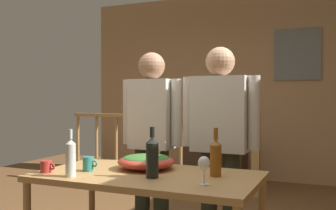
{
  "coord_description": "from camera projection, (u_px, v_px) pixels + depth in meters",
  "views": [
    {
      "loc": [
        1.37,
        -2.82,
        1.27
      ],
      "look_at": [
        0.21,
        -0.16,
        1.21
      ],
      "focal_mm": 42.0,
      "sensor_mm": 36.0,
      "label": 1
    }
  ],
  "objects": [
    {
      "name": "back_wall",
      "position": [
        243.0,
        86.0,
        6.12
      ],
      "size": [
        5.15,
        0.1,
        2.89
      ],
      "primitive_type": "cube",
      "color": "tan",
      "rests_on": "ground_plane"
    },
    {
      "name": "framed_picture",
      "position": [
        297.0,
        55.0,
        5.73
      ],
      "size": [
        0.66,
        0.03,
        0.75
      ],
      "primitive_type": "cube",
      "color": "slate"
    },
    {
      "name": "stair_railing",
      "position": [
        184.0,
        143.0,
        5.37
      ],
      "size": [
        2.83,
        0.1,
        1.07
      ],
      "color": "#B2844C",
      "rests_on": "ground_plane"
    },
    {
      "name": "tv_console",
      "position": [
        215.0,
        164.0,
        5.96
      ],
      "size": [
        0.9,
        0.4,
        0.51
      ],
      "primitive_type": "cube",
      "color": "#38281E",
      "rests_on": "ground_plane"
    },
    {
      "name": "flat_screen_tv",
      "position": [
        215.0,
        131.0,
        5.92
      ],
      "size": [
        0.57,
        0.12,
        0.42
      ],
      "color": "black",
      "rests_on": "tv_console"
    },
    {
      "name": "serving_table",
      "position": [
        147.0,
        184.0,
        2.6
      ],
      "size": [
        1.46,
        0.81,
        0.76
      ],
      "color": "#B2844C",
      "rests_on": "ground_plane"
    },
    {
      "name": "salad_bowl",
      "position": [
        146.0,
        161.0,
        2.76
      ],
      "size": [
        0.4,
        0.4,
        0.2
      ],
      "color": "#CC3D2D",
      "rests_on": "serving_table"
    },
    {
      "name": "wine_glass",
      "position": [
        204.0,
        165.0,
        2.26
      ],
      "size": [
        0.07,
        0.07,
        0.17
      ],
      "color": "silver",
      "rests_on": "serving_table"
    },
    {
      "name": "wine_bottle_clear",
      "position": [
        71.0,
        157.0,
        2.49
      ],
      "size": [
        0.07,
        0.07,
        0.3
      ],
      "color": "silver",
      "rests_on": "serving_table"
    },
    {
      "name": "wine_bottle_amber",
      "position": [
        216.0,
        157.0,
        2.5
      ],
      "size": [
        0.07,
        0.07,
        0.31
      ],
      "color": "brown",
      "rests_on": "serving_table"
    },
    {
      "name": "wine_bottle_dark",
      "position": [
        152.0,
        157.0,
        2.46
      ],
      "size": [
        0.08,
        0.08,
        0.32
      ],
      "color": "black",
      "rests_on": "serving_table"
    },
    {
      "name": "mug_teal",
      "position": [
        89.0,
        164.0,
        2.68
      ],
      "size": [
        0.11,
        0.08,
        0.1
      ],
      "color": "teal",
      "rests_on": "serving_table"
    },
    {
      "name": "mug_red",
      "position": [
        46.0,
        167.0,
        2.63
      ],
      "size": [
        0.11,
        0.08,
        0.08
      ],
      "color": "#B7332D",
      "rests_on": "serving_table"
    },
    {
      "name": "person_standing_left",
      "position": [
        152.0,
        132.0,
        3.34
      ],
      "size": [
        0.54,
        0.23,
        1.65
      ],
      "rotation": [
        0.0,
        0.0,
        3.15
      ],
      "color": "#2D3323",
      "rests_on": "ground_plane"
    },
    {
      "name": "person_standing_right",
      "position": [
        220.0,
        132.0,
        3.1
      ],
      "size": [
        0.63,
        0.23,
        1.66
      ],
      "rotation": [
        0.0,
        0.0,
        3.13
      ],
      "color": "#2D3323",
      "rests_on": "ground_plane"
    }
  ]
}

